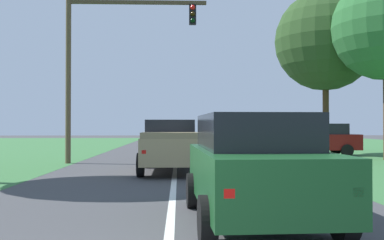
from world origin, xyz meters
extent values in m
plane|color=#424244|center=(0.00, 9.41, 0.00)|extent=(120.00, 120.00, 0.00)
cube|color=#194C23|center=(1.51, 4.05, 0.83)|extent=(2.22, 4.56, 0.94)
cube|color=black|center=(1.50, 4.28, 1.61)|extent=(1.90, 2.85, 0.63)
cube|color=red|center=(0.78, 1.81, 0.87)|extent=(0.14, 0.07, 0.12)
cube|color=red|center=(2.44, 1.88, 0.87)|extent=(0.14, 0.07, 0.12)
cylinder|color=black|center=(0.44, 5.40, 0.36)|extent=(0.27, 0.73, 0.72)
cylinder|color=black|center=(2.46, 5.48, 0.36)|extent=(0.27, 0.73, 0.72)
cylinder|color=black|center=(0.56, 2.62, 0.36)|extent=(0.27, 0.73, 0.72)
cylinder|color=black|center=(2.58, 2.71, 0.36)|extent=(0.27, 0.73, 0.72)
cube|color=tan|center=(-0.18, 12.29, 0.85)|extent=(2.03, 5.05, 0.89)
cube|color=black|center=(-0.18, 12.04, 1.61)|extent=(1.75, 1.93, 0.63)
cube|color=#8F7D56|center=(-0.16, 10.74, 1.39)|extent=(1.89, 1.93, 0.20)
cube|color=red|center=(-0.95, 9.80, 0.89)|extent=(0.14, 0.06, 0.12)
cube|color=red|center=(0.66, 9.82, 0.89)|extent=(0.14, 0.06, 0.12)
cylinder|color=black|center=(-1.18, 13.84, 0.40)|extent=(0.25, 0.80, 0.80)
cylinder|color=black|center=(0.78, 13.86, 0.40)|extent=(0.25, 0.80, 0.80)
cylinder|color=black|center=(-1.14, 10.72, 0.40)|extent=(0.25, 0.80, 0.80)
cylinder|color=black|center=(0.82, 10.75, 0.40)|extent=(0.25, 0.80, 0.80)
cylinder|color=brown|center=(-4.89, 15.86, 3.98)|extent=(0.24, 0.24, 7.97)
cube|color=#4C3D2B|center=(-1.74, 15.86, 7.37)|extent=(6.30, 0.16, 0.16)
cube|color=black|center=(0.78, 15.86, 6.82)|extent=(0.32, 0.28, 0.90)
sphere|color=red|center=(0.78, 15.71, 7.12)|extent=(0.22, 0.22, 0.22)
sphere|color=black|center=(0.78, 15.71, 6.82)|extent=(0.22, 0.22, 0.22)
sphere|color=black|center=(0.78, 15.71, 6.52)|extent=(0.22, 0.22, 0.22)
cylinder|color=gray|center=(5.35, 16.77, 1.16)|extent=(0.08, 0.08, 2.33)
cube|color=white|center=(5.35, 16.74, 1.98)|extent=(0.60, 0.03, 0.44)
cube|color=black|center=(5.35, 16.73, 1.98)|extent=(0.52, 0.01, 0.36)
cylinder|color=#4C351E|center=(8.77, 21.03, 2.26)|extent=(0.36, 0.36, 4.52)
sphere|color=#2A4720|center=(8.77, 21.03, 6.73)|extent=(5.89, 5.89, 5.89)
cube|color=maroon|center=(7.99, 20.50, 0.78)|extent=(4.79, 1.96, 0.88)
cube|color=black|center=(8.23, 20.50, 1.52)|extent=(2.89, 1.68, 0.61)
cube|color=red|center=(5.68, 21.32, 0.82)|extent=(0.06, 0.14, 0.12)
cube|color=red|center=(5.64, 19.83, 0.82)|extent=(0.06, 0.14, 0.12)
cylinder|color=black|center=(9.49, 21.36, 0.34)|extent=(0.69, 0.24, 0.68)
cylinder|color=black|center=(9.43, 19.55, 0.34)|extent=(0.69, 0.24, 0.68)
cylinder|color=black|center=(6.56, 21.46, 0.34)|extent=(0.69, 0.24, 0.68)
cylinder|color=black|center=(6.50, 19.64, 0.34)|extent=(0.69, 0.24, 0.68)
camera|label=1|loc=(0.15, -3.45, 1.72)|focal=39.46mm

